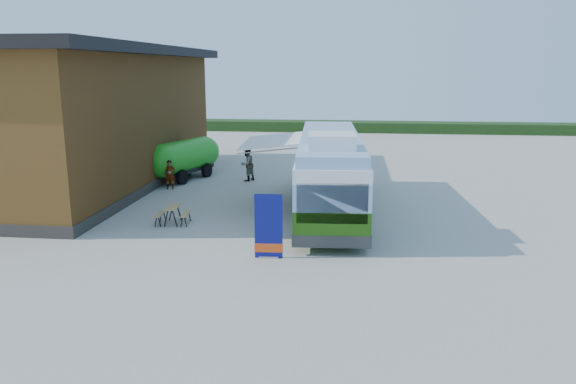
# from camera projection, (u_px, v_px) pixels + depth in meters

# --- Properties ---
(ground) EXTENTS (100.00, 100.00, 0.00)m
(ground) POSITION_uv_depth(u_px,v_px,m) (242.00, 245.00, 20.51)
(ground) COLOR #BCB7AD
(ground) RESTS_ON ground
(barn) EXTENTS (9.60, 21.20, 7.50)m
(barn) POSITION_uv_depth(u_px,v_px,m) (87.00, 119.00, 30.61)
(barn) COLOR brown
(barn) RESTS_ON ground
(hedge) EXTENTS (40.00, 3.00, 1.00)m
(hedge) POSITION_uv_depth(u_px,v_px,m) (394.00, 127.00, 56.34)
(hedge) COLOR #264419
(hedge) RESTS_ON ground
(bus) EXTENTS (3.48, 13.07, 3.98)m
(bus) POSITION_uv_depth(u_px,v_px,m) (330.00, 170.00, 25.06)
(bus) COLOR #286010
(bus) RESTS_ON ground
(awning) EXTENTS (3.27, 4.95, 0.56)m
(awning) POSITION_uv_depth(u_px,v_px,m) (280.00, 146.00, 25.56)
(awning) COLOR white
(awning) RESTS_ON ground
(banner) EXTENTS (0.97, 0.22, 2.24)m
(banner) POSITION_uv_depth(u_px,v_px,m) (269.00, 232.00, 18.98)
(banner) COLOR navy
(banner) RESTS_ON ground
(picnic_table) EXTENTS (1.43, 1.30, 0.74)m
(picnic_table) POSITION_uv_depth(u_px,v_px,m) (173.00, 211.00, 23.22)
(picnic_table) COLOR tan
(picnic_table) RESTS_ON ground
(person_a) EXTENTS (0.64, 0.49, 1.56)m
(person_a) POSITION_uv_depth(u_px,v_px,m) (170.00, 175.00, 29.86)
(person_a) COLOR #999999
(person_a) RESTS_ON ground
(person_b) EXTENTS (1.10, 1.18, 1.92)m
(person_b) POSITION_uv_depth(u_px,v_px,m) (247.00, 164.00, 31.99)
(person_b) COLOR #999999
(person_b) RESTS_ON ground
(slurry_tanker) EXTENTS (3.18, 5.93, 2.29)m
(slurry_tanker) POSITION_uv_depth(u_px,v_px,m) (184.00, 157.00, 32.27)
(slurry_tanker) COLOR green
(slurry_tanker) RESTS_ON ground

